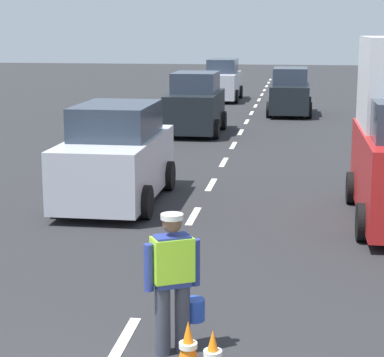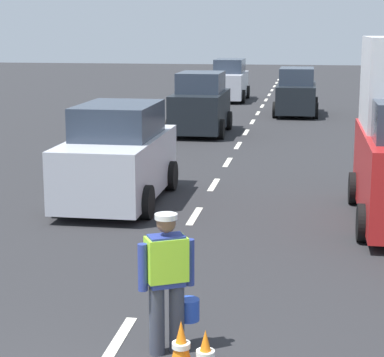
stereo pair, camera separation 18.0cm
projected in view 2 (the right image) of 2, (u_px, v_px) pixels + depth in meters
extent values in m
plane|color=#28282B|center=(247.00, 131.00, 26.52)|extent=(96.00, 96.00, 0.00)
cube|color=silver|center=(118.00, 340.00, 8.83)|extent=(0.14, 1.40, 0.01)
cube|color=silver|center=(166.00, 263.00, 11.73)|extent=(0.14, 1.40, 0.01)
cube|color=silver|center=(195.00, 216.00, 14.63)|extent=(0.14, 1.40, 0.01)
cube|color=silver|center=(214.00, 185.00, 17.53)|extent=(0.14, 1.40, 0.01)
cube|color=silver|center=(228.00, 162.00, 20.43)|extent=(0.14, 1.40, 0.01)
cube|color=silver|center=(238.00, 145.00, 23.33)|extent=(0.14, 1.40, 0.01)
cube|color=silver|center=(246.00, 132.00, 26.23)|extent=(0.14, 1.40, 0.01)
cube|color=silver|center=(253.00, 122.00, 29.13)|extent=(0.14, 1.40, 0.01)
cube|color=silver|center=(258.00, 113.00, 32.03)|extent=(0.14, 1.40, 0.01)
cube|color=silver|center=(262.00, 106.00, 34.93)|extent=(0.14, 1.40, 0.01)
cube|color=silver|center=(266.00, 100.00, 37.83)|extent=(0.14, 1.40, 0.01)
cube|color=silver|center=(269.00, 95.00, 40.73)|extent=(0.14, 1.40, 0.01)
cube|color=silver|center=(272.00, 90.00, 43.63)|extent=(0.14, 1.40, 0.01)
cube|color=silver|center=(274.00, 86.00, 46.53)|extent=(0.14, 1.40, 0.01)
cube|color=silver|center=(277.00, 83.00, 49.43)|extent=(0.14, 1.40, 0.01)
cube|color=silver|center=(278.00, 80.00, 52.33)|extent=(0.14, 1.40, 0.01)
cylinder|color=#383D4C|center=(157.00, 320.00, 8.40)|extent=(0.18, 0.18, 0.82)
cylinder|color=#383D4C|center=(177.00, 318.00, 8.48)|extent=(0.18, 0.18, 0.82)
cube|color=navy|center=(166.00, 261.00, 8.30)|extent=(0.47, 0.40, 0.60)
cube|color=#A5EA33|center=(166.00, 259.00, 8.29)|extent=(0.54, 0.46, 0.51)
cylinder|color=navy|center=(143.00, 267.00, 8.22)|extent=(0.11, 0.11, 0.55)
cylinder|color=navy|center=(190.00, 262.00, 8.40)|extent=(0.11, 0.11, 0.55)
sphere|color=brown|center=(166.00, 223.00, 8.21)|extent=(0.22, 0.22, 0.22)
cylinder|color=silver|center=(166.00, 216.00, 8.19)|extent=(0.26, 0.26, 0.06)
cylinder|color=#2347B7|center=(189.00, 310.00, 8.62)|extent=(0.26, 0.26, 0.26)
cone|color=orange|center=(205.00, 356.00, 7.70)|extent=(0.30, 0.30, 0.58)
cylinder|color=white|center=(205.00, 353.00, 7.70)|extent=(0.20, 0.20, 0.06)
cone|color=orange|center=(181.00, 348.00, 7.85)|extent=(0.30, 0.30, 0.62)
cylinder|color=white|center=(181.00, 345.00, 7.84)|extent=(0.20, 0.20, 0.06)
cylinder|color=black|center=(354.00, 188.00, 15.62)|extent=(0.22, 0.68, 0.68)
cylinder|color=black|center=(363.00, 223.00, 12.86)|extent=(0.22, 0.68, 0.68)
cube|color=silver|center=(118.00, 165.00, 15.70)|extent=(1.78, 4.26, 1.24)
cube|color=#2D3847|center=(118.00, 120.00, 15.61)|extent=(1.57, 2.34, 0.70)
cylinder|color=black|center=(146.00, 202.00, 14.38)|extent=(0.22, 0.68, 0.68)
cylinder|color=black|center=(58.00, 199.00, 14.66)|extent=(0.22, 0.68, 0.68)
cylinder|color=black|center=(171.00, 176.00, 16.93)|extent=(0.22, 0.68, 0.68)
cylinder|color=black|center=(95.00, 173.00, 17.21)|extent=(0.22, 0.68, 0.68)
cube|color=black|center=(200.00, 111.00, 25.79)|extent=(1.71, 3.84, 1.29)
cube|color=#2D3847|center=(201.00, 82.00, 25.68)|extent=(1.51, 2.11, 0.70)
cylinder|color=black|center=(221.00, 129.00, 24.61)|extent=(0.22, 0.68, 0.68)
cylinder|color=black|center=(170.00, 128.00, 24.88)|extent=(0.22, 0.68, 0.68)
cylinder|color=black|center=(229.00, 120.00, 26.91)|extent=(0.22, 0.68, 0.68)
cylinder|color=black|center=(182.00, 119.00, 27.18)|extent=(0.22, 0.68, 0.68)
cube|color=black|center=(296.00, 97.00, 31.35)|extent=(1.62, 4.02, 1.14)
cube|color=#2D3847|center=(297.00, 76.00, 31.06)|extent=(1.42, 2.21, 0.70)
cylinder|color=black|center=(278.00, 104.00, 32.76)|extent=(0.22, 0.68, 0.68)
cylinder|color=black|center=(315.00, 104.00, 32.51)|extent=(0.22, 0.68, 0.68)
cylinder|color=black|center=(275.00, 110.00, 30.35)|extent=(0.22, 0.68, 0.68)
cylinder|color=black|center=(316.00, 110.00, 30.10)|extent=(0.22, 0.68, 0.68)
cube|color=silver|center=(229.00, 85.00, 37.40)|extent=(1.61, 4.29, 1.24)
cube|color=#2D3847|center=(230.00, 66.00, 37.31)|extent=(1.42, 2.36, 0.70)
cylinder|color=black|center=(243.00, 97.00, 36.08)|extent=(0.22, 0.68, 0.68)
cylinder|color=black|center=(210.00, 96.00, 36.34)|extent=(0.22, 0.68, 0.68)
cylinder|color=black|center=(247.00, 92.00, 38.65)|extent=(0.22, 0.68, 0.68)
cylinder|color=black|center=(217.00, 92.00, 38.91)|extent=(0.22, 0.68, 0.68)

